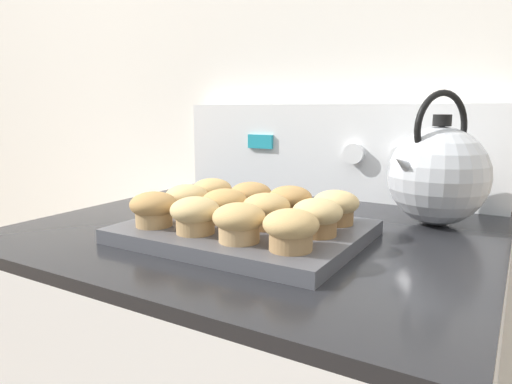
# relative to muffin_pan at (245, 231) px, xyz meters

# --- Properties ---
(wall_back) EXTENTS (8.00, 0.05, 2.40)m
(wall_back) POSITION_rel_muffin_pan_xyz_m (-0.02, 0.46, 0.28)
(wall_back) COLOR white
(wall_back) RESTS_ON ground_plane
(control_panel) EXTENTS (0.75, 0.07, 0.21)m
(control_panel) POSITION_rel_muffin_pan_xyz_m (-0.02, 0.40, 0.10)
(control_panel) COLOR white
(control_panel) RESTS_ON stove_range
(muffin_pan) EXTENTS (0.36, 0.28, 0.02)m
(muffin_pan) POSITION_rel_muffin_pan_xyz_m (0.00, 0.00, 0.00)
(muffin_pan) COLOR #4C4C51
(muffin_pan) RESTS_ON stove_range
(muffin_r0_c0) EXTENTS (0.07, 0.07, 0.05)m
(muffin_r0_c0) POSITION_rel_muffin_pan_xyz_m (-0.12, -0.08, 0.04)
(muffin_r0_c0) COLOR tan
(muffin_r0_c0) RESTS_ON muffin_pan
(muffin_r0_c1) EXTENTS (0.07, 0.07, 0.05)m
(muffin_r0_c1) POSITION_rel_muffin_pan_xyz_m (-0.04, -0.08, 0.04)
(muffin_r0_c1) COLOR tan
(muffin_r0_c1) RESTS_ON muffin_pan
(muffin_r0_c2) EXTENTS (0.07, 0.07, 0.05)m
(muffin_r0_c2) POSITION_rel_muffin_pan_xyz_m (0.04, -0.08, 0.04)
(muffin_r0_c2) COLOR tan
(muffin_r0_c2) RESTS_ON muffin_pan
(muffin_r0_c3) EXTENTS (0.07, 0.07, 0.05)m
(muffin_r0_c3) POSITION_rel_muffin_pan_xyz_m (0.12, -0.08, 0.04)
(muffin_r0_c3) COLOR #A37A4C
(muffin_r0_c3) RESTS_ON muffin_pan
(muffin_r1_c0) EXTENTS (0.07, 0.07, 0.05)m
(muffin_r1_c0) POSITION_rel_muffin_pan_xyz_m (-0.12, 0.00, 0.04)
(muffin_r1_c0) COLOR #A37A4C
(muffin_r1_c0) RESTS_ON muffin_pan
(muffin_r1_c1) EXTENTS (0.07, 0.07, 0.05)m
(muffin_r1_c1) POSITION_rel_muffin_pan_xyz_m (-0.04, -0.00, 0.04)
(muffin_r1_c1) COLOR olive
(muffin_r1_c1) RESTS_ON muffin_pan
(muffin_r1_c2) EXTENTS (0.07, 0.07, 0.05)m
(muffin_r1_c2) POSITION_rel_muffin_pan_xyz_m (0.04, 0.00, 0.04)
(muffin_r1_c2) COLOR olive
(muffin_r1_c2) RESTS_ON muffin_pan
(muffin_r1_c3) EXTENTS (0.07, 0.07, 0.05)m
(muffin_r1_c3) POSITION_rel_muffin_pan_xyz_m (0.12, 0.00, 0.04)
(muffin_r1_c3) COLOR olive
(muffin_r1_c3) RESTS_ON muffin_pan
(muffin_r2_c0) EXTENTS (0.07, 0.07, 0.05)m
(muffin_r2_c0) POSITION_rel_muffin_pan_xyz_m (-0.12, 0.08, 0.04)
(muffin_r2_c0) COLOR tan
(muffin_r2_c0) RESTS_ON muffin_pan
(muffin_r2_c1) EXTENTS (0.07, 0.07, 0.05)m
(muffin_r2_c1) POSITION_rel_muffin_pan_xyz_m (-0.04, 0.08, 0.04)
(muffin_r2_c1) COLOR tan
(muffin_r2_c1) RESTS_ON muffin_pan
(muffin_r2_c2) EXTENTS (0.07, 0.07, 0.05)m
(muffin_r2_c2) POSITION_rel_muffin_pan_xyz_m (0.04, 0.08, 0.04)
(muffin_r2_c2) COLOR #A37A4C
(muffin_r2_c2) RESTS_ON muffin_pan
(muffin_r2_c3) EXTENTS (0.07, 0.07, 0.05)m
(muffin_r2_c3) POSITION_rel_muffin_pan_xyz_m (0.12, 0.08, 0.04)
(muffin_r2_c3) COLOR olive
(muffin_r2_c3) RESTS_ON muffin_pan
(tea_kettle) EXTENTS (0.17, 0.20, 0.23)m
(tea_kettle) POSITION_rel_muffin_pan_xyz_m (0.24, 0.25, 0.08)
(tea_kettle) COLOR silver
(tea_kettle) RESTS_ON stove_range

